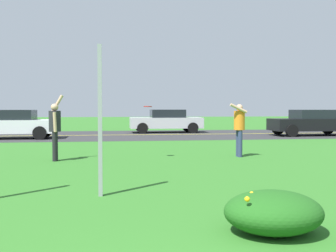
% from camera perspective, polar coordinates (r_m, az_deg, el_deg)
% --- Properties ---
extents(ground_plane, '(120.00, 120.00, 0.00)m').
position_cam_1_polar(ground_plane, '(12.01, -4.96, -4.72)').
color(ground_plane, '#2D6B23').
extents(highway_strip, '(120.00, 8.69, 0.01)m').
position_cam_1_polar(highway_strip, '(22.74, -6.53, -1.29)').
color(highway_strip, '#2D2D30').
rests_on(highway_strip, ground).
extents(highway_center_stripe, '(120.00, 0.16, 0.00)m').
position_cam_1_polar(highway_center_stripe, '(22.74, -6.53, -1.28)').
color(highway_center_stripe, yellow).
rests_on(highway_center_stripe, ground).
extents(daylily_clump_front_right, '(1.21, 1.05, 0.52)m').
position_cam_1_polar(daylily_clump_front_right, '(5.07, 14.95, -11.92)').
color(daylily_clump_front_right, '#1E5619').
rests_on(daylily_clump_front_right, ground).
extents(sign_post_by_roadside, '(0.07, 0.10, 2.61)m').
position_cam_1_polar(sign_post_by_roadside, '(6.89, -9.79, 0.76)').
color(sign_post_by_roadside, '#93969B').
rests_on(sign_post_by_roadside, ground).
extents(person_thrower_dark_shirt, '(0.40, 0.49, 1.93)m').
position_cam_1_polar(person_thrower_dark_shirt, '(11.85, -16.01, -0.05)').
color(person_thrower_dark_shirt, '#232328').
rests_on(person_thrower_dark_shirt, ground).
extents(person_catcher_orange_shirt, '(0.55, 0.50, 1.68)m').
position_cam_1_polar(person_catcher_orange_shirt, '(12.57, 10.24, 0.10)').
color(person_catcher_orange_shirt, orange).
rests_on(person_catcher_orange_shirt, ground).
extents(frisbee_red, '(0.25, 0.25, 0.03)m').
position_cam_1_polar(frisbee_red, '(11.91, -2.94, 2.83)').
color(frisbee_red, red).
extents(car_black_leftmost, '(4.50, 2.00, 1.45)m').
position_cam_1_polar(car_black_leftmost, '(23.54, 19.98, 0.50)').
color(car_black_leftmost, black).
rests_on(car_black_leftmost, ground).
extents(car_silver_center_left, '(4.50, 2.00, 1.45)m').
position_cam_1_polar(car_silver_center_left, '(24.88, -0.25, 0.75)').
color(car_silver_center_left, '#B7BABF').
rests_on(car_silver_center_left, ground).
extents(car_white_center_right, '(4.50, 2.00, 1.45)m').
position_cam_1_polar(car_white_center_right, '(21.32, -21.69, 0.27)').
color(car_white_center_right, silver).
rests_on(car_white_center_right, ground).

